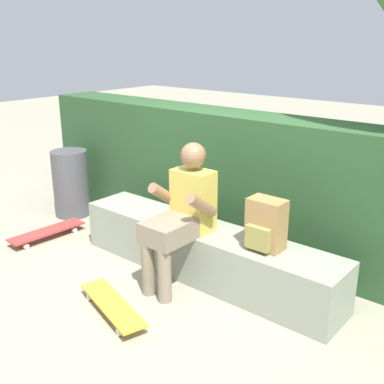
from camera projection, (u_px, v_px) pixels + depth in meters
The scene contains 8 objects.
ground_plane at pixel (172, 294), 3.85m from camera, with size 24.00×24.00×0.00m, color gray.
bench_main at pixel (204, 252), 4.08m from camera, with size 2.53×0.47×0.45m.
person_skater at pixel (182, 212), 3.83m from camera, with size 0.49×0.62×1.20m.
skateboard_near_person at pixel (112, 305), 3.55m from camera, with size 0.82×0.42×0.09m.
skateboard_beside_bench at pixel (47, 232), 4.87m from camera, with size 0.24×0.81×0.09m.
backpack_on_bench at pixel (266, 225), 3.57m from camera, with size 0.28×0.23×0.40m.
hedge_row at pixel (283, 190), 4.31m from camera, with size 6.07×0.51×1.32m.
trash_bin at pixel (71, 183), 5.44m from camera, with size 0.41×0.41×0.77m.
Camera 1 is at (2.30, -2.49, 2.02)m, focal length 43.86 mm.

